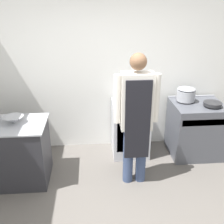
{
  "coord_description": "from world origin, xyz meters",
  "views": [
    {
      "loc": [
        -0.21,
        -2.14,
        2.39
      ],
      "look_at": [
        0.06,
        1.09,
        1.0
      ],
      "focal_mm": 42.0,
      "sensor_mm": 36.0,
      "label": 1
    }
  ],
  "objects_px": {
    "stove": "(195,129)",
    "fridge_unit": "(130,128)",
    "person_cook": "(136,115)",
    "mixing_bowl": "(14,120)",
    "stock_pot": "(186,94)",
    "saute_pan": "(213,104)"
  },
  "relations": [
    {
      "from": "stove",
      "to": "stock_pot",
      "type": "relative_size",
      "value": 3.1
    },
    {
      "from": "mixing_bowl",
      "to": "saute_pan",
      "type": "height_order",
      "value": "mixing_bowl"
    },
    {
      "from": "person_cook",
      "to": "stove",
      "type": "bearing_deg",
      "value": 30.76
    },
    {
      "from": "person_cook",
      "to": "mixing_bowl",
      "type": "distance_m",
      "value": 1.63
    },
    {
      "from": "stove",
      "to": "fridge_unit",
      "type": "height_order",
      "value": "stove"
    },
    {
      "from": "saute_pan",
      "to": "stock_pot",
      "type": "bearing_deg",
      "value": 144.05
    },
    {
      "from": "stove",
      "to": "mixing_bowl",
      "type": "distance_m",
      "value": 2.81
    },
    {
      "from": "person_cook",
      "to": "stock_pot",
      "type": "bearing_deg",
      "value": 40.16
    },
    {
      "from": "stove",
      "to": "saute_pan",
      "type": "distance_m",
      "value": 0.53
    },
    {
      "from": "stock_pot",
      "to": "fridge_unit",
      "type": "bearing_deg",
      "value": -178.04
    },
    {
      "from": "person_cook",
      "to": "saute_pan",
      "type": "relative_size",
      "value": 6.62
    },
    {
      "from": "fridge_unit",
      "to": "mixing_bowl",
      "type": "xyz_separation_m",
      "value": [
        -1.66,
        -0.56,
        0.48
      ]
    },
    {
      "from": "stove",
      "to": "fridge_unit",
      "type": "xyz_separation_m",
      "value": [
        -1.07,
        0.09,
        0.01
      ]
    },
    {
      "from": "stock_pot",
      "to": "saute_pan",
      "type": "relative_size",
      "value": 1.06
    },
    {
      "from": "stove",
      "to": "person_cook",
      "type": "bearing_deg",
      "value": -149.24
    },
    {
      "from": "stove",
      "to": "person_cook",
      "type": "distance_m",
      "value": 1.43
    },
    {
      "from": "stove",
      "to": "saute_pan",
      "type": "height_order",
      "value": "saute_pan"
    },
    {
      "from": "fridge_unit",
      "to": "stock_pot",
      "type": "bearing_deg",
      "value": 1.96
    },
    {
      "from": "stove",
      "to": "person_cook",
      "type": "height_order",
      "value": "person_cook"
    },
    {
      "from": "stock_pot",
      "to": "saute_pan",
      "type": "xyz_separation_m",
      "value": [
        0.34,
        -0.25,
        -0.08
      ]
    },
    {
      "from": "fridge_unit",
      "to": "person_cook",
      "type": "xyz_separation_m",
      "value": [
        -0.05,
        -0.76,
        0.58
      ]
    },
    {
      "from": "fridge_unit",
      "to": "saute_pan",
      "type": "xyz_separation_m",
      "value": [
        1.23,
        -0.22,
        0.48
      ]
    }
  ]
}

